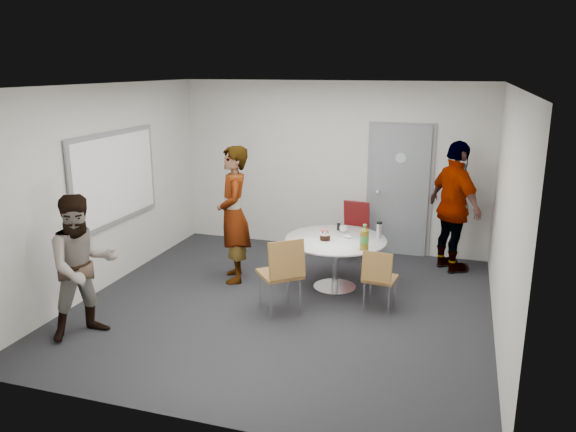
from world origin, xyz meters
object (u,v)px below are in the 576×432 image
(chair_near_right, at_px, (379,275))
(chair_near_left, at_px, (283,269))
(person_main, at_px, (234,215))
(chair_far, at_px, (354,225))
(table, at_px, (338,246))
(whiteboard, at_px, (115,178))
(person_right, at_px, (454,207))
(door, at_px, (399,191))
(person_left, at_px, (83,267))

(chair_near_right, bearing_deg, chair_near_left, -151.22)
(person_main, bearing_deg, chair_far, 108.71)
(table, xyz_separation_m, chair_far, (-0.03, 1.30, -0.06))
(whiteboard, distance_m, person_right, 4.77)
(table, height_order, chair_near_left, table)
(chair_near_right, relative_size, person_main, 0.42)
(chair_far, distance_m, person_right, 1.52)
(chair_far, distance_m, person_main, 2.02)
(table, height_order, person_right, person_right)
(door, distance_m, person_left, 4.88)
(door, relative_size, person_left, 1.32)
(person_main, relative_size, person_left, 1.17)
(chair_near_right, xyz_separation_m, person_main, (-2.08, 0.47, 0.47))
(chair_near_left, bearing_deg, person_main, 97.36)
(door, xyz_separation_m, chair_near_left, (-1.02, -2.76, -0.43))
(person_main, height_order, person_right, person_right)
(chair_near_left, bearing_deg, chair_near_right, -17.55)
(chair_near_left, xyz_separation_m, chair_far, (0.41, 2.31, -0.05))
(chair_near_left, distance_m, person_main, 1.41)
(person_left, bearing_deg, door, -0.63)
(chair_near_right, bearing_deg, person_main, 173.27)
(person_left, bearing_deg, chair_far, 2.39)
(whiteboard, height_order, chair_far, whiteboard)
(whiteboard, relative_size, table, 1.41)
(chair_far, bearing_deg, whiteboard, 38.26)
(person_left, bearing_deg, person_main, 12.43)
(person_left, bearing_deg, chair_near_right, -25.78)
(door, bearing_deg, chair_near_right, -88.71)
(whiteboard, xyz_separation_m, person_right, (4.41, 1.75, -0.49))
(chair_near_right, distance_m, person_right, 2.01)
(chair_near_right, distance_m, person_left, 3.40)
(chair_near_left, height_order, person_main, person_main)
(table, distance_m, chair_far, 1.30)
(whiteboard, height_order, person_main, whiteboard)
(table, relative_size, person_right, 0.70)
(chair_near_right, relative_size, person_right, 0.41)
(chair_near_left, relative_size, person_main, 0.51)
(whiteboard, height_order, table, whiteboard)
(table, bearing_deg, chair_near_left, -113.35)
(chair_near_right, height_order, person_left, person_left)
(chair_near_left, relative_size, person_left, 0.60)
(table, height_order, person_left, person_left)
(door, relative_size, person_right, 1.11)
(whiteboard, xyz_separation_m, person_left, (0.62, -1.60, -0.65))
(person_left, bearing_deg, person_right, -12.01)
(table, xyz_separation_m, person_left, (-2.36, -2.14, 0.20))
(person_main, height_order, person_left, person_main)
(door, height_order, person_left, door)
(person_left, height_order, person_right, person_right)
(door, relative_size, table, 1.58)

